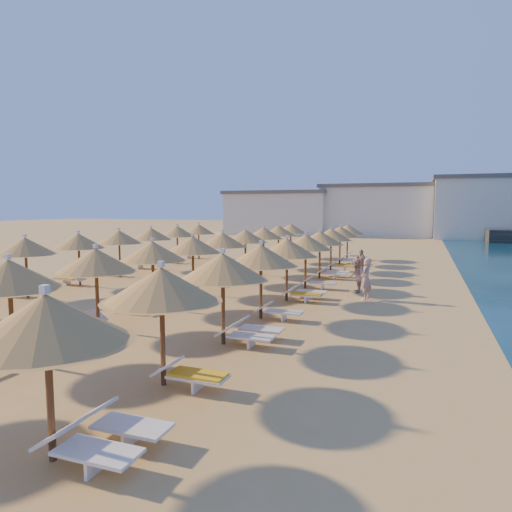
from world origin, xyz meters
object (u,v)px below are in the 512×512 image
at_px(beachgoer_a, 366,279).
at_px(beachgoer_b, 356,276).
at_px(parasol_row_east, 297,246).
at_px(parasol_row_west, 209,243).
at_px(beachgoer_c, 361,262).

bearing_deg(beachgoer_a, beachgoer_b, -145.45).
distance_m(beachgoer_b, beachgoer_a, 1.67).
distance_m(parasol_row_east, beachgoer_b, 3.29).
bearing_deg(parasol_row_east, beachgoer_a, -3.45).
bearing_deg(beachgoer_b, beachgoer_a, 12.83).
relative_size(parasol_row_east, beachgoer_a, 17.82).
distance_m(parasol_row_west, beachgoer_c, 9.85).
relative_size(beachgoer_c, beachgoer_b, 0.97).
height_order(parasol_row_west, beachgoer_c, parasol_row_west).
height_order(beachgoer_c, beachgoer_a, beachgoer_a).
height_order(parasol_row_east, parasol_row_west, same).
relative_size(parasol_row_west, beachgoer_c, 21.02).
relative_size(parasol_row_east, beachgoer_c, 21.02).
xyz_separation_m(parasol_row_east, parasol_row_west, (-4.60, 0.00, 0.00)).
xyz_separation_m(parasol_row_east, beachgoer_a, (3.23, -0.20, -1.38)).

